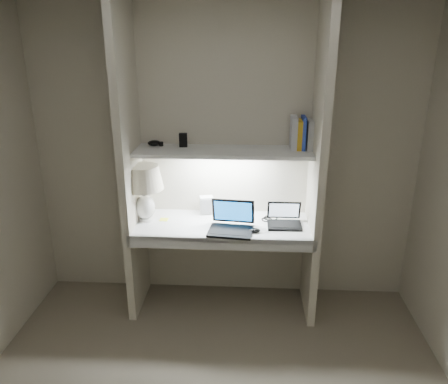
# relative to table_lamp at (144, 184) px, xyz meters

# --- Properties ---
(back_wall) EXTENTS (3.20, 0.01, 2.50)m
(back_wall) POSITION_rel_table_lamp_xyz_m (0.64, 0.24, 0.16)
(back_wall) COLOR beige
(back_wall) RESTS_ON floor
(alcove_panel_left) EXTENTS (0.06, 0.55, 2.50)m
(alcove_panel_left) POSITION_rel_table_lamp_xyz_m (-0.09, -0.03, 0.16)
(alcove_panel_left) COLOR beige
(alcove_panel_left) RESTS_ON floor
(alcove_panel_right) EXTENTS (0.06, 0.55, 2.50)m
(alcove_panel_right) POSITION_rel_table_lamp_xyz_m (1.37, -0.03, 0.16)
(alcove_panel_right) COLOR beige
(alcove_panel_right) RESTS_ON floor
(desk) EXTENTS (1.40, 0.55, 0.04)m
(desk) POSITION_rel_table_lamp_xyz_m (0.64, -0.03, -0.34)
(desk) COLOR white
(desk) RESTS_ON alcove_panel_left
(desk_apron) EXTENTS (1.46, 0.03, 0.10)m
(desk_apron) POSITION_rel_table_lamp_xyz_m (0.64, -0.29, -0.37)
(desk_apron) COLOR silver
(desk_apron) RESTS_ON desk
(shelf) EXTENTS (1.40, 0.36, 0.03)m
(shelf) POSITION_rel_table_lamp_xyz_m (0.64, 0.06, 0.26)
(shelf) COLOR silver
(shelf) RESTS_ON back_wall
(strip_light) EXTENTS (0.60, 0.04, 0.02)m
(strip_light) POSITION_rel_table_lamp_xyz_m (0.64, 0.06, 0.24)
(strip_light) COLOR white
(strip_light) RESTS_ON shelf
(table_lamp) EXTENTS (0.32, 0.32, 0.47)m
(table_lamp) POSITION_rel_table_lamp_xyz_m (0.00, 0.00, 0.00)
(table_lamp) COLOR white
(table_lamp) RESTS_ON desk
(laptop_main) EXTENTS (0.37, 0.33, 0.23)m
(laptop_main) POSITION_rel_table_lamp_xyz_m (0.72, -0.15, -0.27)
(laptop_main) COLOR black
(laptop_main) RESTS_ON desk
(laptop_netbook) EXTENTS (0.27, 0.24, 0.17)m
(laptop_netbook) POSITION_rel_table_lamp_xyz_m (1.14, -0.02, -0.28)
(laptop_netbook) COLOR black
(laptop_netbook) RESTS_ON desk
(speaker) EXTENTS (0.13, 0.10, 0.16)m
(speaker) POSITION_rel_table_lamp_xyz_m (0.49, 0.17, -0.24)
(speaker) COLOR silver
(speaker) RESTS_ON desk
(mouse) EXTENTS (0.09, 0.06, 0.03)m
(mouse) POSITION_rel_table_lamp_xyz_m (0.90, -0.18, -0.30)
(mouse) COLOR black
(mouse) RESTS_ON desk
(cable_coil) EXTENTS (0.14, 0.14, 0.01)m
(cable_coil) POSITION_rel_table_lamp_xyz_m (1.04, 0.09, -0.31)
(cable_coil) COLOR black
(cable_coil) RESTS_ON desk
(sticky_note) EXTENTS (0.07, 0.07, 0.00)m
(sticky_note) POSITION_rel_table_lamp_xyz_m (0.15, 0.02, -0.32)
(sticky_note) COLOR #F6FF35
(sticky_note) RESTS_ON desk
(book_row) EXTENTS (0.25, 0.17, 0.26)m
(book_row) POSITION_rel_table_lamp_xyz_m (1.29, 0.14, 0.40)
(book_row) COLOR white
(book_row) RESTS_ON shelf
(shelf_box) EXTENTS (0.07, 0.05, 0.11)m
(shelf_box) POSITION_rel_table_lamp_xyz_m (0.31, 0.15, 0.33)
(shelf_box) COLOR black
(shelf_box) RESTS_ON shelf
(shelf_gadget) EXTENTS (0.12, 0.10, 0.05)m
(shelf_gadget) POSITION_rel_table_lamp_xyz_m (0.07, 0.16, 0.30)
(shelf_gadget) COLOR black
(shelf_gadget) RESTS_ON shelf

